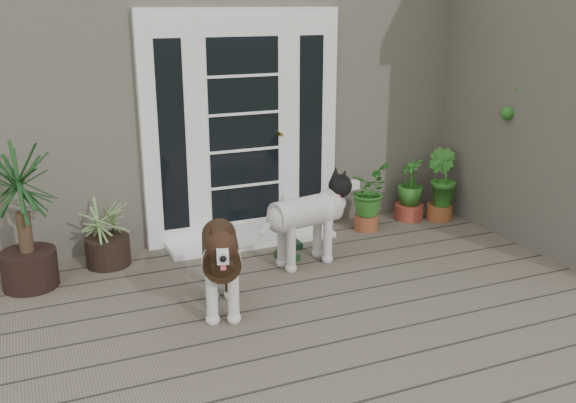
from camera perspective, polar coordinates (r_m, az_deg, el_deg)
name	(u,v)px	position (r m, az deg, el deg)	size (l,w,h in m)	color
deck	(377,341)	(4.58, 7.93, -12.22)	(6.20, 4.60, 0.12)	#6B5B4C
house_main	(203,68)	(7.97, -7.64, 11.73)	(7.40, 4.00, 3.10)	#665E54
door_unit	(243,127)	(6.01, -4.06, 6.63)	(1.90, 0.14, 2.15)	white
door_step	(252,239)	(6.12, -3.24, -3.40)	(1.60, 0.40, 0.05)	white
brindle_dog	(221,266)	(4.69, -6.00, -5.78)	(0.36, 0.85, 0.71)	#322012
white_dog	(305,226)	(5.50, 1.57, -2.20)	(0.36, 0.84, 0.70)	white
spider_plant	(106,228)	(5.70, -15.94, -2.30)	(0.63, 0.63, 0.68)	#7D995E
yucca	(23,216)	(5.38, -22.60, -1.22)	(0.83, 0.83, 1.20)	black
herb_a	(367,201)	(6.40, 7.05, 0.00)	(0.46, 0.46, 0.59)	#28601B
herb_b	(440,195)	(6.85, 13.44, 0.60)	(0.36, 0.36, 0.54)	#1F601B
herb_c	(410,196)	(6.80, 10.82, 0.52)	(0.33, 0.33, 0.51)	#215618
sapling	(520,148)	(6.53, 20.02, 4.52)	(0.50, 0.50, 1.71)	#265518
clog_left	(287,255)	(5.70, -0.07, -4.80)	(0.12, 0.26, 0.08)	#153617
clog_right	(294,242)	(6.00, 0.52, -3.66)	(0.12, 0.26, 0.08)	#14331D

